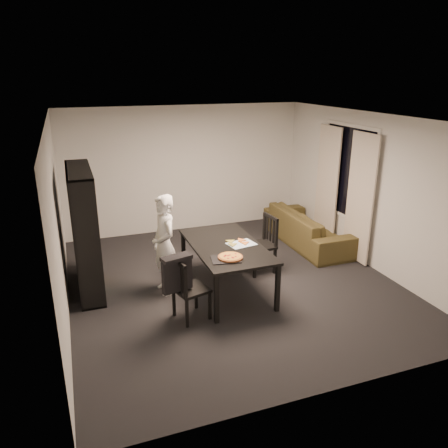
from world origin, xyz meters
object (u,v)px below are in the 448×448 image
object	(u,v)px
dining_table	(226,249)
chair_right	(264,240)
pepperoni_pizza	(230,257)
bookshelf	(85,231)
chair_left	(186,285)
sofa	(308,227)
baking_tray	(226,259)
person	(164,245)

from	to	relation	value
dining_table	chair_right	bearing A→B (deg)	27.90
dining_table	pepperoni_pizza	world-z (taller)	pepperoni_pizza
bookshelf	chair_left	world-z (taller)	bookshelf
pepperoni_pizza	sofa	bearing A→B (deg)	38.01
bookshelf	baking_tray	distance (m)	2.23
dining_table	baking_tray	size ratio (longest dim) A/B	4.52
person	chair_right	bearing A→B (deg)	87.24
person	pepperoni_pizza	size ratio (longest dim) A/B	4.40
person	dining_table	bearing A→B (deg)	64.41
person	sofa	size ratio (longest dim) A/B	0.69
dining_table	chair_right	xyz separation A→B (m)	(0.85, 0.45, -0.13)
chair_left	pepperoni_pizza	distance (m)	0.74
chair_left	baking_tray	bearing A→B (deg)	-94.24
dining_table	pepperoni_pizza	xyz separation A→B (m)	(-0.13, -0.51, 0.09)
sofa	dining_table	bearing A→B (deg)	120.67
pepperoni_pizza	sofa	distance (m)	2.97
chair_left	chair_right	world-z (taller)	chair_right
dining_table	sofa	distance (m)	2.56
bookshelf	sofa	xyz separation A→B (m)	(4.17, 0.49, -0.62)
chair_right	person	xyz separation A→B (m)	(-1.73, -0.18, 0.22)
person	chair_left	bearing A→B (deg)	-3.70
bookshelf	person	distance (m)	1.23
chair_right	person	world-z (taller)	person
sofa	pepperoni_pizza	bearing A→B (deg)	128.01
baking_tray	pepperoni_pizza	distance (m)	0.07
baking_tray	bookshelf	bearing A→B (deg)	143.63
chair_right	person	distance (m)	1.76
chair_right	pepperoni_pizza	distance (m)	1.39
dining_table	baking_tray	xyz separation A→B (m)	(-0.20, -0.51, 0.07)
chair_left	baking_tray	distance (m)	0.67
chair_right	person	bearing A→B (deg)	-90.13
person	pepperoni_pizza	world-z (taller)	person
chair_right	bookshelf	bearing A→B (deg)	-103.10
bookshelf	chair_left	distance (m)	1.90
baking_tray	sofa	size ratio (longest dim) A/B	0.18
chair_left	bookshelf	bearing A→B (deg)	24.56
dining_table	sofa	world-z (taller)	dining_table
dining_table	chair_left	size ratio (longest dim) A/B	2.01
bookshelf	chair_right	world-z (taller)	bookshelf
pepperoni_pizza	sofa	size ratio (longest dim) A/B	0.16
chair_left	sofa	world-z (taller)	chair_left
bookshelf	dining_table	distance (m)	2.16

